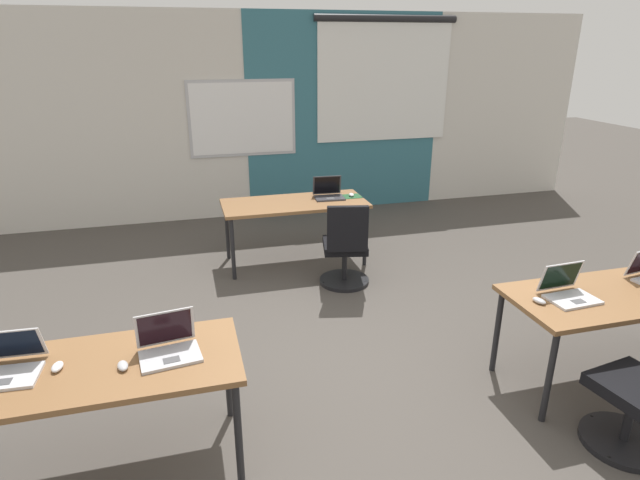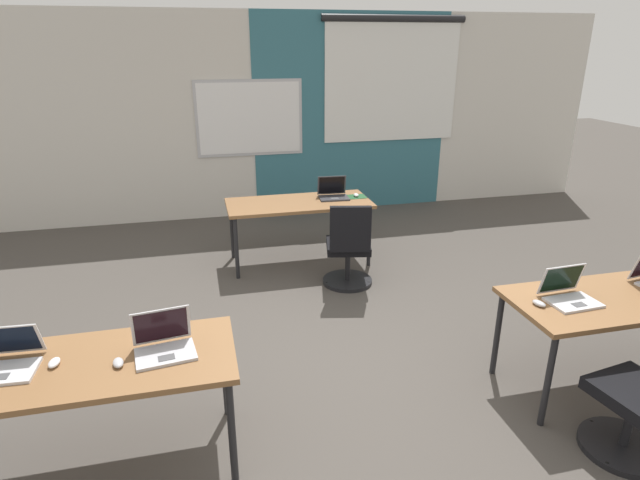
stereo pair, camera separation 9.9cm
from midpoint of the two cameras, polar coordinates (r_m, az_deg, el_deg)
The scene contains 15 objects.
ground_plane at distance 4.21m, azimuth 3.31°, elevation -13.75°, with size 24.00×24.00×0.00m.
back_wall_assembly at distance 7.63m, azimuth -6.27°, elevation 13.30°, with size 10.00×0.27×2.80m.
desk_near_left at distance 3.25m, azimuth -24.22°, elevation -13.33°, with size 1.60×0.70×0.72m.
desk_near_right at distance 4.30m, azimuth 29.15°, elevation -5.72°, with size 1.60×0.70×0.72m.
desk_far_center at distance 5.86m, azimuth -3.28°, elevation 3.61°, with size 1.60×0.70×0.72m.
laptop_near_left_end at distance 3.34m, azimuth -31.71°, elevation -11.60°, with size 0.35×0.33×0.23m.
mouse_near_left_end at distance 3.26m, azimuth -27.56°, elevation -12.18°, with size 0.07×0.11×0.03m.
laptop_far_right at distance 5.99m, azimuth 0.46°, elevation 5.12°, with size 0.35×0.29×0.24m.
mousepad_far_right at distance 6.05m, azimuth 2.98°, elevation 4.79°, with size 0.22×0.19×0.00m.
mouse_far_right at distance 6.05m, azimuth 2.98°, elevation 4.96°, with size 0.07×0.11×0.03m.
chair_far_right at distance 5.35m, azimuth 2.26°, elevation -1.31°, with size 0.52×0.58×0.92m.
laptop_near_right_inner at distance 4.00m, azimuth 24.84°, elevation -5.08°, with size 0.35×0.31×0.23m.
mouse_near_right_inner at distance 3.86m, azimuth 22.14°, elevation -6.17°, with size 0.08×0.11×0.03m.
laptop_near_left_inner at distance 3.15m, azimuth -17.11°, elevation -11.03°, with size 0.36×0.31×0.24m.
mouse_near_left_inner at distance 3.13m, azimuth -21.62°, elevation -12.66°, with size 0.07×0.11×0.03m.
Camera 1 is at (-1.18, -3.27, 2.38)m, focal length 29.30 mm.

